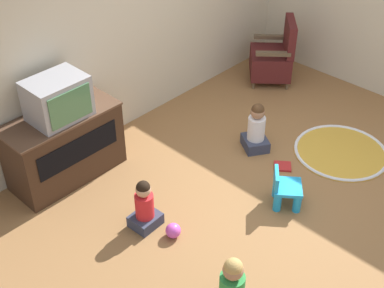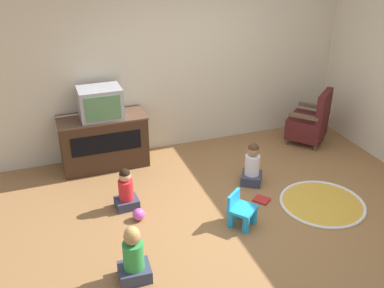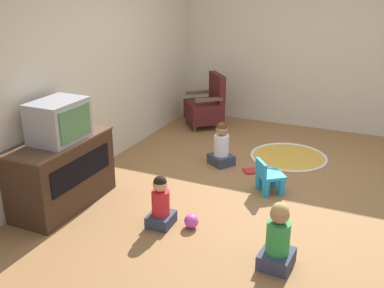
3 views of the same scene
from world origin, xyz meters
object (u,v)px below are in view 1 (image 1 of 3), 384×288
at_px(book, 283,166).
at_px(television, 58,99).
at_px(yellow_kid_chair, 286,190).
at_px(child_watching_center, 256,129).
at_px(toy_ball, 173,231).
at_px(tv_cabinet, 64,145).
at_px(child_watching_right, 145,207).
at_px(black_armchair, 274,58).

bearing_deg(book, television, 9.55).
bearing_deg(yellow_kid_chair, television, 84.09).
relative_size(child_watching_center, toy_ball, 4.02).
relative_size(television, book, 2.31).
bearing_deg(child_watching_center, tv_cabinet, 89.42).
bearing_deg(child_watching_right, black_armchair, 11.81).
relative_size(child_watching_center, child_watching_right, 1.09).
bearing_deg(yellow_kid_chair, book, -1.33).
distance_m(television, yellow_kid_chair, 2.43).
bearing_deg(yellow_kid_chair, tv_cabinet, 83.69).
bearing_deg(television, black_armchair, -5.83).
relative_size(tv_cabinet, yellow_kid_chair, 3.04).
xyz_separation_m(tv_cabinet, toy_ball, (0.13, -1.48, -0.32)).
bearing_deg(television, tv_cabinet, 90.00).
relative_size(tv_cabinet, television, 2.11).
distance_m(black_armchair, book, 1.98).
height_order(black_armchair, book, black_armchair).
bearing_deg(toy_ball, tv_cabinet, 95.07).
bearing_deg(book, toy_ball, 47.45).
xyz_separation_m(child_watching_right, toy_ball, (0.08, -0.30, -0.16)).
xyz_separation_m(tv_cabinet, television, (0.00, -0.03, 0.58)).
height_order(tv_cabinet, child_watching_right, tv_cabinet).
bearing_deg(book, child_watching_center, -47.02).
distance_m(tv_cabinet, television, 0.59).
xyz_separation_m(television, book, (1.70, -1.58, -0.97)).
distance_m(television, child_watching_right, 1.36).
height_order(child_watching_center, book, child_watching_center).
bearing_deg(child_watching_center, book, -156.84).
bearing_deg(child_watching_right, yellow_kid_chair, -36.72).
distance_m(tv_cabinet, yellow_kid_chair, 2.33).
xyz_separation_m(child_watching_center, child_watching_right, (-1.72, -0.00, -0.02)).
height_order(tv_cabinet, black_armchair, black_armchair).
distance_m(yellow_kid_chair, toy_ball, 1.21).
bearing_deg(toy_ball, child_watching_center, 10.64).
xyz_separation_m(television, black_armchair, (3.19, -0.33, -0.63)).
relative_size(black_armchair, yellow_kid_chair, 2.20).
xyz_separation_m(tv_cabinet, yellow_kid_chair, (1.24, -1.97, -0.22)).
relative_size(tv_cabinet, toy_ball, 8.28).
relative_size(black_armchair, child_watching_right, 1.62).
relative_size(child_watching_center, book, 2.37).
height_order(television, book, television).
distance_m(television, book, 2.52).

